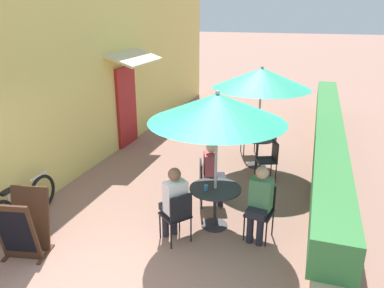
# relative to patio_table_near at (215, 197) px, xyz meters

# --- Properties ---
(cafe_facade_wall) EXTENTS (0.98, 12.17, 4.20)m
(cafe_facade_wall) POSITION_rel_patio_table_near_xyz_m (-3.48, 3.77, 1.55)
(cafe_facade_wall) COLOR #E0CC6B
(cafe_facade_wall) RESTS_ON ground_plane
(planter_hedge) EXTENTS (0.60, 11.17, 1.01)m
(planter_hedge) POSITION_rel_patio_table_near_xyz_m (1.81, 3.80, -0.01)
(planter_hedge) COLOR tan
(planter_hedge) RESTS_ON ground_plane
(patio_table_near) EXTENTS (0.86, 0.86, 0.72)m
(patio_table_near) POSITION_rel_patio_table_near_xyz_m (0.00, 0.00, 0.00)
(patio_table_near) COLOR #28282D
(patio_table_near) RESTS_ON ground_plane
(patio_umbrella_near) EXTENTS (2.15, 2.15, 2.34)m
(patio_umbrella_near) POSITION_rel_patio_table_near_xyz_m (-0.00, -0.00, 1.53)
(patio_umbrella_near) COLOR #B7B7BC
(patio_umbrella_near) RESTS_ON ground_plane
(cafe_chair_near_left) EXTENTS (0.56, 0.56, 0.87)m
(cafe_chair_near_left) POSITION_rel_patio_table_near_xyz_m (-0.43, -0.64, -0.03)
(cafe_chair_near_left) COLOR black
(cafe_chair_near_left) RESTS_ON ground_plane
(seated_patron_near_left) EXTENTS (0.51, 0.50, 1.25)m
(seated_patron_near_left) POSITION_rel_patio_table_near_xyz_m (-0.51, -0.57, 0.14)
(seated_patron_near_left) COLOR #23232D
(seated_patron_near_left) RESTS_ON ground_plane
(cafe_chair_near_right) EXTENTS (0.46, 0.46, 0.87)m
(cafe_chair_near_right) POSITION_rel_patio_table_near_xyz_m (0.77, -0.05, -0.03)
(cafe_chair_near_right) COLOR black
(cafe_chair_near_right) RESTS_ON ground_plane
(seated_patron_near_right) EXTENTS (0.38, 0.45, 1.25)m
(seated_patron_near_right) POSITION_rel_patio_table_near_xyz_m (0.75, -0.16, 0.14)
(seated_patron_near_right) COLOR #23232D
(seated_patron_near_right) RESTS_ON ground_plane
(cafe_chair_near_back) EXTENTS (0.52, 0.52, 0.87)m
(cafe_chair_near_back) POSITION_rel_patio_table_near_xyz_m (-0.34, 0.69, -0.03)
(cafe_chair_near_back) COLOR black
(cafe_chair_near_back) RESTS_ON ground_plane
(seated_patron_near_back) EXTENTS (0.49, 0.44, 1.25)m
(seated_patron_near_back) POSITION_rel_patio_table_near_xyz_m (-0.24, 0.73, 0.14)
(seated_patron_near_back) COLOR #23232D
(seated_patron_near_back) RESTS_ON ground_plane
(coffee_cup_near) EXTENTS (0.07, 0.07, 0.09)m
(coffee_cup_near) POSITION_rel_patio_table_near_xyz_m (-0.12, -0.12, 0.22)
(coffee_cup_near) COLOR teal
(coffee_cup_near) RESTS_ON patio_table_near
(patio_table_mid) EXTENTS (0.86, 0.86, 0.72)m
(patio_table_mid) POSITION_rel_patio_table_near_xyz_m (0.26, 2.84, 0.00)
(patio_table_mid) COLOR #28282D
(patio_table_mid) RESTS_ON ground_plane
(patio_umbrella_mid) EXTENTS (2.15, 2.15, 2.34)m
(patio_umbrella_mid) POSITION_rel_patio_table_near_xyz_m (0.26, 2.84, 1.53)
(patio_umbrella_mid) COLOR #B7B7BC
(patio_umbrella_mid) RESTS_ON ground_plane
(cafe_chair_mid_left) EXTENTS (0.52, 0.52, 0.87)m
(cafe_chair_mid_left) POSITION_rel_patio_table_near_xyz_m (-0.11, 3.52, -0.03)
(cafe_chair_mid_left) COLOR black
(cafe_chair_mid_left) RESTS_ON ground_plane
(cafe_chair_mid_right) EXTENTS (0.52, 0.52, 0.87)m
(cafe_chair_mid_right) POSITION_rel_patio_table_near_xyz_m (0.63, 2.16, -0.03)
(cafe_chair_mid_right) COLOR black
(cafe_chair_mid_right) RESTS_ON ground_plane
(bicycle_leaning) EXTENTS (0.10, 1.68, 0.76)m
(bicycle_leaning) POSITION_rel_patio_table_near_xyz_m (-3.14, -0.95, -0.19)
(bicycle_leaning) COLOR black
(bicycle_leaning) RESTS_ON ground_plane
(menu_board) EXTENTS (0.71, 0.74, 0.99)m
(menu_board) POSITION_rel_patio_table_near_xyz_m (-2.47, -1.64, -0.05)
(menu_board) COLOR #422819
(menu_board) RESTS_ON ground_plane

